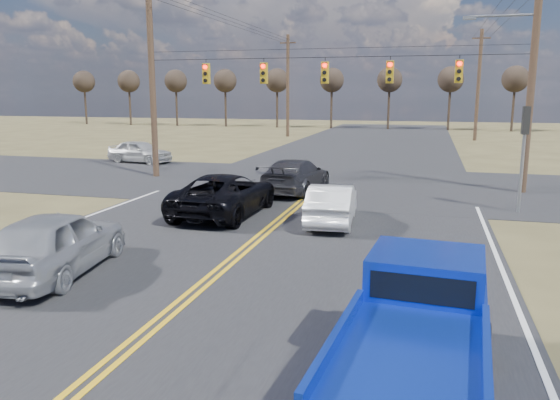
% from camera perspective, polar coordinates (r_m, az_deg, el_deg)
% --- Properties ---
extents(ground, '(160.00, 160.00, 0.00)m').
position_cam_1_polar(ground, '(10.26, -15.24, -14.52)').
color(ground, brown).
rests_on(ground, ground).
extents(road_main, '(14.00, 120.00, 0.02)m').
position_cam_1_polar(road_main, '(19.06, 0.05, -2.12)').
color(road_main, '#28282B').
rests_on(road_main, ground).
extents(road_cross, '(120.00, 12.00, 0.02)m').
position_cam_1_polar(road_cross, '(26.72, 4.54, 1.69)').
color(road_cross, '#28282B').
rests_on(road_cross, ground).
extents(signal_gantry, '(19.60, 4.83, 10.00)m').
position_cam_1_polar(signal_gantry, '(26.07, 5.74, 12.61)').
color(signal_gantry, '#473323').
rests_on(signal_gantry, ground).
extents(utility_poles, '(19.60, 58.32, 10.00)m').
position_cam_1_polar(utility_poles, '(25.39, 4.30, 13.04)').
color(utility_poles, '#473323').
rests_on(utility_poles, ground).
extents(treeline, '(87.00, 117.80, 7.40)m').
position_cam_1_polar(treeline, '(35.23, 7.49, 13.22)').
color(treeline, '#33261C').
rests_on(treeline, ground).
extents(pickup_truck, '(2.37, 5.26, 1.93)m').
position_cam_1_polar(pickup_truck, '(8.11, 14.05, -14.32)').
color(pickup_truck, black).
rests_on(pickup_truck, ground).
extents(silver_suv, '(2.57, 4.97, 1.62)m').
position_cam_1_polar(silver_suv, '(14.38, -22.40, -4.08)').
color(silver_suv, '#A5A7AD').
rests_on(silver_suv, ground).
extents(black_suv, '(2.67, 5.54, 1.52)m').
position_cam_1_polar(black_suv, '(19.87, -5.78, 0.61)').
color(black_suv, black).
rests_on(black_suv, ground).
extents(white_car_queue, '(1.75, 4.22, 1.36)m').
position_cam_1_polar(white_car_queue, '(18.54, 5.45, -0.41)').
color(white_car_queue, silver).
rests_on(white_car_queue, ground).
extents(dgrey_car_queue, '(2.49, 5.28, 1.49)m').
position_cam_1_polar(dgrey_car_queue, '(24.35, 1.62, 2.57)').
color(dgrey_car_queue, '#2F2E33').
rests_on(dgrey_car_queue, ground).
extents(cross_car_west, '(2.37, 4.43, 1.43)m').
position_cam_1_polar(cross_car_west, '(35.76, -14.44, 4.93)').
color(cross_car_west, '#BEBEBE').
rests_on(cross_car_west, ground).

